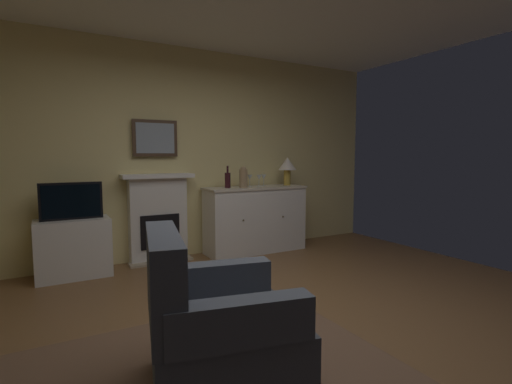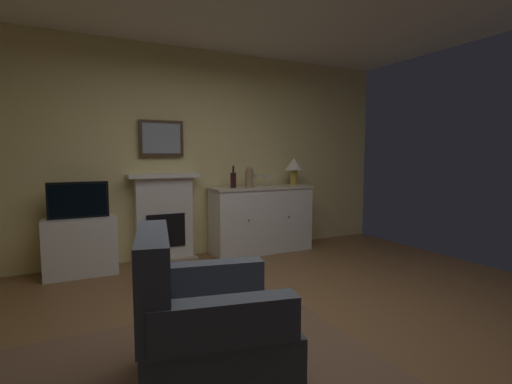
{
  "view_description": "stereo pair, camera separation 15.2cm",
  "coord_description": "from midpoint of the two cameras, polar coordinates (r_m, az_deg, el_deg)",
  "views": [
    {
      "loc": [
        -1.53,
        -2.25,
        1.32
      ],
      "look_at": [
        0.1,
        0.63,
        1.0
      ],
      "focal_mm": 26.28,
      "sensor_mm": 36.0,
      "label": 1
    },
    {
      "loc": [
        -1.4,
        -2.32,
        1.32
      ],
      "look_at": [
        0.1,
        0.63,
        1.0
      ],
      "focal_mm": 26.28,
      "sensor_mm": 36.0,
      "label": 2
    }
  ],
  "objects": [
    {
      "name": "tv_cabinet",
      "position": [
        4.62,
        -26.9,
        -7.61
      ],
      "size": [
        0.75,
        0.42,
        0.64
      ],
      "color": "white",
      "rests_on": "ground_plane"
    },
    {
      "name": "armchair",
      "position": [
        2.23,
        -8.48,
        -19.44
      ],
      "size": [
        0.95,
        0.91,
        0.92
      ],
      "color": "#474C56",
      "rests_on": "ground_plane"
    },
    {
      "name": "wine_bottle",
      "position": [
        4.93,
        -5.22,
        1.86
      ],
      "size": [
        0.08,
        0.08,
        0.29
      ],
      "color": "#331419",
      "rests_on": "sideboard_cabinet"
    },
    {
      "name": "wine_glass_right",
      "position": [
        5.21,
        0.35,
        2.24
      ],
      "size": [
        0.07,
        0.07,
        0.16
      ],
      "color": "silver",
      "rests_on": "sideboard_cabinet"
    },
    {
      "name": "vase_decorative",
      "position": [
        4.97,
        -2.81,
        2.28
      ],
      "size": [
        0.11,
        0.11,
        0.28
      ],
      "color": "#9E7F5B",
      "rests_on": "sideboard_cabinet"
    },
    {
      "name": "tv_set",
      "position": [
        4.51,
        -27.17,
        -1.23
      ],
      "size": [
        0.62,
        0.07,
        0.4
      ],
      "color": "black",
      "rests_on": "tv_cabinet"
    },
    {
      "name": "wine_glass_left",
      "position": [
        5.11,
        -1.81,
        2.17
      ],
      "size": [
        0.07,
        0.07,
        0.16
      ],
      "color": "silver",
      "rests_on": "sideboard_cabinet"
    },
    {
      "name": "ground_plane",
      "position": [
        3.04,
        3.08,
        -21.26
      ],
      "size": [
        6.12,
        5.07,
        0.1
      ],
      "primitive_type": "cube",
      "color": "brown",
      "rests_on": "ground"
    },
    {
      "name": "wall_rear",
      "position": [
        5.01,
        -12.5,
        5.74
      ],
      "size": [
        6.12,
        0.06,
        2.7
      ],
      "primitive_type": "cube",
      "color": "#EAD68C",
      "rests_on": "ground_plane"
    },
    {
      "name": "framed_picture",
      "position": [
        4.85,
        -15.97,
        7.87
      ],
      "size": [
        0.55,
        0.04,
        0.45
      ],
      "color": "#473323"
    },
    {
      "name": "sideboard_cabinet",
      "position": [
        5.18,
        -0.96,
        -4.14
      ],
      "size": [
        1.42,
        0.49,
        0.9
      ],
      "color": "white",
      "rests_on": "ground_plane"
    },
    {
      "name": "wine_glass_center",
      "position": [
        5.1,
        -0.4,
        2.17
      ],
      "size": [
        0.07,
        0.07,
        0.16
      ],
      "color": "silver",
      "rests_on": "sideboard_cabinet"
    },
    {
      "name": "table_lamp",
      "position": [
        5.38,
        3.97,
        4.01
      ],
      "size": [
        0.26,
        0.26,
        0.4
      ],
      "color": "#B79338",
      "rests_on": "sideboard_cabinet"
    },
    {
      "name": "fireplace_unit",
      "position": [
        4.86,
        -15.54,
        -3.82
      ],
      "size": [
        0.87,
        0.3,
        1.1
      ],
      "color": "white",
      "rests_on": "ground_plane"
    }
  ]
}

